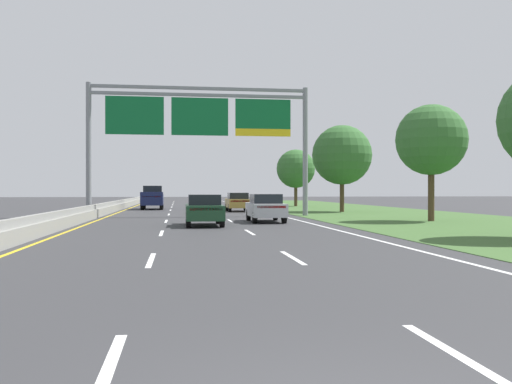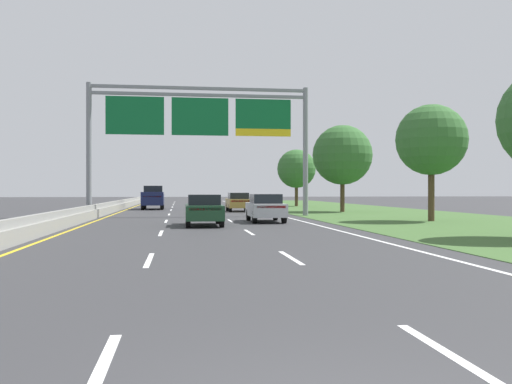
{
  "view_description": "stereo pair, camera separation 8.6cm",
  "coord_description": "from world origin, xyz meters",
  "views": [
    {
      "loc": [
        -1.15,
        -4.06,
        1.8
      ],
      "look_at": [
        3.42,
        28.81,
        1.68
      ],
      "focal_mm": 39.26,
      "sensor_mm": 36.0,
      "label": 1
    },
    {
      "loc": [
        -1.07,
        -4.07,
        1.8
      ],
      "look_at": [
        3.42,
        28.81,
        1.68
      ],
      "focal_mm": 39.26,
      "sensor_mm": 36.0,
      "label": 2
    }
  ],
  "objects": [
    {
      "name": "roadside_tree_far",
      "position": [
        12.13,
        40.3,
        4.66
      ],
      "size": [
        4.89,
        4.89,
        7.12
      ],
      "color": "#4C3823",
      "rests_on": "ground"
    },
    {
      "name": "overhead_sign_gantry",
      "position": [
        0.3,
        34.11,
        6.38
      ],
      "size": [
        15.06,
        0.42,
        8.95
      ],
      "color": "gray",
      "rests_on": "ground"
    },
    {
      "name": "car_darkgreen_centre_lane_sedan",
      "position": [
        0.13,
        24.21,
        0.82
      ],
      "size": [
        1.84,
        4.41,
        1.57
      ],
      "rotation": [
        0.0,
        0.0,
        1.57
      ],
      "color": "#193D23",
      "rests_on": "ground"
    },
    {
      "name": "car_silver_right_lane_sedan",
      "position": [
        3.72,
        27.09,
        0.82
      ],
      "size": [
        1.88,
        4.42,
        1.57
      ],
      "rotation": [
        0.0,
        0.0,
        1.56
      ],
      "color": "#B2B5BA",
      "rests_on": "ground"
    },
    {
      "name": "roadside_tree_mid",
      "position": [
        13.21,
        26.29,
        4.66
      ],
      "size": [
        4.06,
        4.06,
        6.7
      ],
      "color": "#4C3823",
      "rests_on": "ground"
    },
    {
      "name": "grass_verge_right",
      "position": [
        13.95,
        35.0,
        0.01
      ],
      "size": [
        14.0,
        110.0,
        0.02
      ],
      "primitive_type": "cube",
      "color": "#3D602D",
      "rests_on": "ground"
    },
    {
      "name": "lane_striping",
      "position": [
        0.0,
        34.54,
        0.0
      ],
      "size": [
        11.96,
        106.0,
        0.01
      ],
      "color": "white",
      "rests_on": "ground"
    },
    {
      "name": "roadside_tree_distant",
      "position": [
        11.69,
        56.44,
        4.15
      ],
      "size": [
        4.25,
        4.25,
        6.29
      ],
      "color": "#4C3823",
      "rests_on": "ground"
    },
    {
      "name": "median_barrier_concrete",
      "position": [
        -6.6,
        35.0,
        0.35
      ],
      "size": [
        0.6,
        110.0,
        0.85
      ],
      "color": "gray",
      "rests_on": "ground"
    },
    {
      "name": "pickup_truck_navy",
      "position": [
        -3.56,
        49.15,
        1.07
      ],
      "size": [
        2.08,
        5.43,
        2.2
      ],
      "rotation": [
        0.0,
        0.0,
        1.58
      ],
      "color": "#161E47",
      "rests_on": "ground"
    },
    {
      "name": "car_gold_right_lane_sedan",
      "position": [
        3.81,
        42.82,
        0.82
      ],
      "size": [
        1.83,
        4.41,
        1.57
      ],
      "rotation": [
        0.0,
        0.0,
        1.57
      ],
      "color": "#A38438",
      "rests_on": "ground"
    },
    {
      "name": "ground_plane",
      "position": [
        0.0,
        35.0,
        0.0
      ],
      "size": [
        220.0,
        220.0,
        0.0
      ],
      "primitive_type": "plane",
      "color": "#333335"
    }
  ]
}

